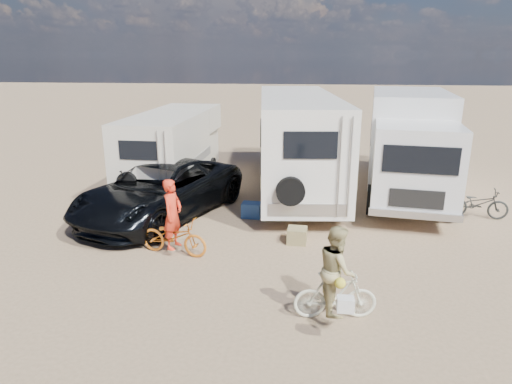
# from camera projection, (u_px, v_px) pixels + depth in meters

# --- Properties ---
(ground) EXTENTS (140.00, 140.00, 0.00)m
(ground) POSITION_uv_depth(u_px,v_px,m) (301.00, 278.00, 10.06)
(ground) COLOR tan
(ground) RESTS_ON ground
(rv_main) EXTENTS (3.44, 9.32, 3.44)m
(rv_main) POSITION_uv_depth(u_px,v_px,m) (297.00, 143.00, 16.22)
(rv_main) COLOR silver
(rv_main) RESTS_ON ground
(rv_left) EXTENTS (2.38, 6.50, 2.77)m
(rv_left) POSITION_uv_depth(u_px,v_px,m) (173.00, 150.00, 16.71)
(rv_left) COLOR #ECE6CF
(rv_left) RESTS_ON ground
(box_truck) EXTENTS (3.59, 7.92, 3.54)m
(box_truck) POSITION_uv_depth(u_px,v_px,m) (409.00, 146.00, 15.41)
(box_truck) COLOR silver
(box_truck) RESTS_ON ground
(dark_suv) EXTENTS (4.72, 6.59, 1.67)m
(dark_suv) POSITION_uv_depth(u_px,v_px,m) (160.00, 190.00, 13.68)
(dark_suv) COLOR black
(dark_suv) RESTS_ON ground
(bike_man) EXTENTS (1.86, 0.98, 0.93)m
(bike_man) POSITION_uv_depth(u_px,v_px,m) (174.00, 237.00, 11.13)
(bike_man) COLOR #C36517
(bike_man) RESTS_ON ground
(bike_woman) EXTENTS (1.61, 0.63, 0.94)m
(bike_woman) POSITION_uv_depth(u_px,v_px,m) (335.00, 296.00, 8.39)
(bike_woman) COLOR beige
(bike_woman) RESTS_ON ground
(rider_man) EXTENTS (0.55, 0.72, 1.75)m
(rider_man) POSITION_uv_depth(u_px,v_px,m) (173.00, 221.00, 11.01)
(rider_man) COLOR red
(rider_man) RESTS_ON ground
(rider_woman) EXTENTS (0.73, 0.88, 1.67)m
(rider_woman) POSITION_uv_depth(u_px,v_px,m) (336.00, 278.00, 8.28)
(rider_woman) COLOR tan
(rider_woman) RESTS_ON ground
(bike_parked) EXTENTS (1.81, 0.84, 0.92)m
(bike_parked) POSITION_uv_depth(u_px,v_px,m) (478.00, 203.00, 13.64)
(bike_parked) COLOR black
(bike_parked) RESTS_ON ground
(cooler) EXTENTS (0.61, 0.47, 0.46)m
(cooler) POSITION_uv_depth(u_px,v_px,m) (252.00, 210.00, 13.76)
(cooler) COLOR #254B89
(cooler) RESTS_ON ground
(crate) EXTENTS (0.54, 0.54, 0.40)m
(crate) POSITION_uv_depth(u_px,v_px,m) (297.00, 235.00, 11.89)
(crate) COLOR olive
(crate) RESTS_ON ground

